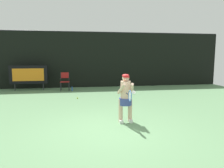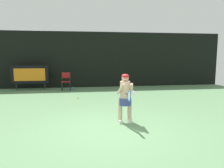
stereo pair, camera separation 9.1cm
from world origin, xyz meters
The scene contains 8 objects.
ground centered at (0.00, -0.19, -0.01)m, with size 18.00×22.00×0.03m.
backdrop_screen centered at (0.00, 8.50, 1.81)m, with size 18.00×0.12×3.66m.
scoreboard centered at (-3.80, 7.70, 0.95)m, with size 2.20×0.21×1.50m.
umpire_chair centered at (-1.65, 7.25, 0.62)m, with size 0.52×0.44×1.08m.
water_bottle centered at (-1.23, 7.05, 0.12)m, with size 0.07×0.07×0.27m.
tennis_player centered at (0.57, 0.65, 0.83)m, with size 0.53×0.60×1.51m.
tennis_racket centered at (0.53, -0.02, 0.96)m, with size 0.03×0.60×0.31m.
tennis_ball_loose centered at (-0.92, 4.59, 0.03)m, with size 0.07×0.07×0.07m.
Camera 2 is at (-0.79, -5.61, 2.04)m, focal length 33.82 mm.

